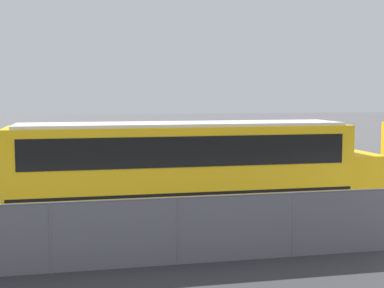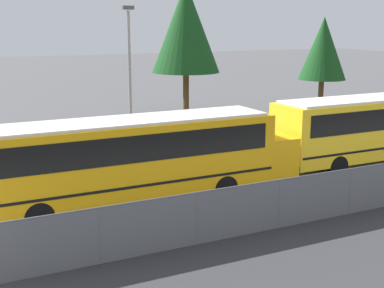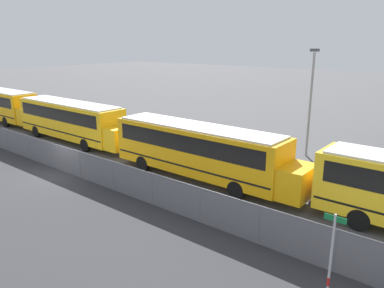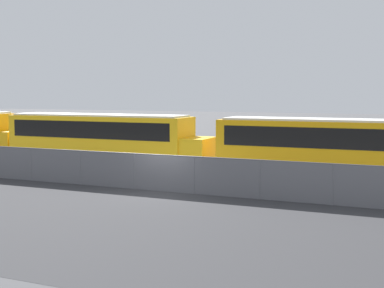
{
  "view_description": "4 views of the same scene",
  "coord_description": "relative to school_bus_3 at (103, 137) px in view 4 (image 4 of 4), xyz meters",
  "views": [
    {
      "loc": [
        -10.1,
        -12.83,
        4.27
      ],
      "look_at": [
        -6.27,
        4.8,
        2.57
      ],
      "focal_mm": 50.0,
      "sensor_mm": 36.0,
      "label": 1
    },
    {
      "loc": [
        0.67,
        -13.89,
        6.76
      ],
      "look_at": [
        10.18,
        5.37,
        1.87
      ],
      "focal_mm": 50.0,
      "sensor_mm": 36.0,
      "label": 2
    },
    {
      "loc": [
        20.41,
        -12.44,
        8.06
      ],
      "look_at": [
        6.87,
        4.2,
        2.19
      ],
      "focal_mm": 35.0,
      "sensor_mm": 36.0,
      "label": 3
    },
    {
      "loc": [
        11.0,
        -21.88,
        4.55
      ],
      "look_at": [
        -0.42,
        4.27,
        1.82
      ],
      "focal_mm": 50.0,
      "sensor_mm": 36.0,
      "label": 4
    }
  ],
  "objects": [
    {
      "name": "school_bus_3",
      "position": [
        0.0,
        0.0,
        0.0
      ],
      "size": [
        12.89,
        2.47,
        3.31
      ],
      "color": "yellow",
      "rests_on": "ground_plane"
    },
    {
      "name": "fence",
      "position": [
        6.36,
        -4.75,
        -1.08
      ],
      "size": [
        119.96,
        0.07,
        1.72
      ],
      "color": "#9EA0A5",
      "rests_on": "ground_plane"
    },
    {
      "name": "school_bus_4",
      "position": [
        13.7,
        -0.33,
        0.0
      ],
      "size": [
        12.89,
        2.47,
        3.31
      ],
      "color": "orange",
      "rests_on": "ground_plane"
    },
    {
      "name": "ground_plane",
      "position": [
        6.36,
        -4.74,
        -1.96
      ],
      "size": [
        200.0,
        200.0,
        0.0
      ],
      "primitive_type": "plane",
      "color": "#4C4C4F"
    },
    {
      "name": "road_strip",
      "position": [
        6.36,
        -10.74,
        -1.96
      ],
      "size": [
        153.89,
        12.0,
        0.01
      ],
      "color": "#333335",
      "rests_on": "ground_plane"
    }
  ]
}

